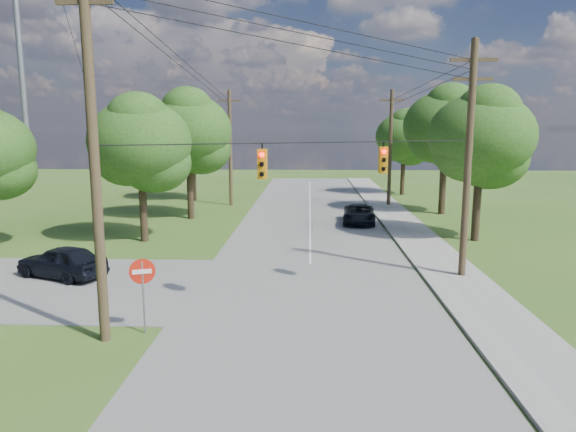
{
  "coord_description": "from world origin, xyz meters",
  "views": [
    {
      "loc": [
        1.91,
        -14.93,
        6.69
      ],
      "look_at": [
        1.09,
        5.0,
        3.3
      ],
      "focal_mm": 32.0,
      "sensor_mm": 36.0,
      "label": 1
    }
  ],
  "objects_px": {
    "pole_sw": "(93,145)",
    "pole_north_w": "(230,147)",
    "pole_north_e": "(390,147)",
    "pole_ne": "(468,157)",
    "car_cross_dark": "(62,261)",
    "do_not_enter_sign": "(143,280)",
    "car_main_north": "(359,214)"
  },
  "relations": [
    {
      "from": "car_cross_dark",
      "to": "do_not_enter_sign",
      "type": "xyz_separation_m",
      "value": [
        5.77,
        -6.18,
        1.06
      ]
    },
    {
      "from": "do_not_enter_sign",
      "to": "car_cross_dark",
      "type": "bearing_deg",
      "value": 113.94
    },
    {
      "from": "pole_north_e",
      "to": "pole_ne",
      "type": "bearing_deg",
      "value": -90.0
    },
    {
      "from": "pole_north_e",
      "to": "car_main_north",
      "type": "distance_m",
      "value": 10.21
    },
    {
      "from": "pole_sw",
      "to": "pole_north_w",
      "type": "height_order",
      "value": "pole_sw"
    },
    {
      "from": "pole_ne",
      "to": "car_cross_dark",
      "type": "distance_m",
      "value": 18.78
    },
    {
      "from": "pole_north_w",
      "to": "car_main_north",
      "type": "bearing_deg",
      "value": -39.15
    },
    {
      "from": "pole_north_w",
      "to": "do_not_enter_sign",
      "type": "distance_m",
      "value": 29.23
    },
    {
      "from": "pole_north_e",
      "to": "do_not_enter_sign",
      "type": "relative_size",
      "value": 3.93
    },
    {
      "from": "pole_north_e",
      "to": "car_main_north",
      "type": "height_order",
      "value": "pole_north_e"
    },
    {
      "from": "pole_sw",
      "to": "pole_north_w",
      "type": "bearing_deg",
      "value": 90.77
    },
    {
      "from": "car_cross_dark",
      "to": "pole_sw",
      "type": "bearing_deg",
      "value": 56.76
    },
    {
      "from": "pole_north_e",
      "to": "pole_north_w",
      "type": "height_order",
      "value": "same"
    },
    {
      "from": "pole_ne",
      "to": "pole_north_e",
      "type": "relative_size",
      "value": 1.05
    },
    {
      "from": "car_main_north",
      "to": "car_cross_dark",
      "type": "bearing_deg",
      "value": -131.14
    },
    {
      "from": "pole_ne",
      "to": "car_main_north",
      "type": "xyz_separation_m",
      "value": [
        -3.4,
        13.45,
        -4.77
      ]
    },
    {
      "from": "car_cross_dark",
      "to": "car_main_north",
      "type": "relative_size",
      "value": 0.92
    },
    {
      "from": "car_cross_dark",
      "to": "do_not_enter_sign",
      "type": "height_order",
      "value": "do_not_enter_sign"
    },
    {
      "from": "pole_sw",
      "to": "pole_north_w",
      "type": "xyz_separation_m",
      "value": [
        -0.4,
        29.6,
        -1.1
      ]
    },
    {
      "from": "pole_ne",
      "to": "car_cross_dark",
      "type": "xyz_separation_m",
      "value": [
        -18.17,
        -0.82,
        -4.69
      ]
    },
    {
      "from": "pole_sw",
      "to": "pole_ne",
      "type": "height_order",
      "value": "pole_sw"
    },
    {
      "from": "pole_ne",
      "to": "pole_north_w",
      "type": "xyz_separation_m",
      "value": [
        -13.9,
        22.0,
        -0.34
      ]
    },
    {
      "from": "pole_sw",
      "to": "pole_north_e",
      "type": "relative_size",
      "value": 1.2
    },
    {
      "from": "pole_ne",
      "to": "pole_sw",
      "type": "bearing_deg",
      "value": -150.62
    },
    {
      "from": "pole_ne",
      "to": "do_not_enter_sign",
      "type": "bearing_deg",
      "value": -150.55
    },
    {
      "from": "pole_sw",
      "to": "do_not_enter_sign",
      "type": "height_order",
      "value": "pole_sw"
    },
    {
      "from": "pole_ne",
      "to": "car_main_north",
      "type": "height_order",
      "value": "pole_ne"
    },
    {
      "from": "car_cross_dark",
      "to": "pole_ne",
      "type": "bearing_deg",
      "value": 114.79
    },
    {
      "from": "pole_sw",
      "to": "pole_north_e",
      "type": "bearing_deg",
      "value": 65.48
    },
    {
      "from": "pole_ne",
      "to": "pole_north_e",
      "type": "xyz_separation_m",
      "value": [
        -0.0,
        22.0,
        -0.34
      ]
    },
    {
      "from": "pole_ne",
      "to": "pole_north_e",
      "type": "height_order",
      "value": "pole_ne"
    },
    {
      "from": "car_cross_dark",
      "to": "car_main_north",
      "type": "xyz_separation_m",
      "value": [
        14.77,
        14.27,
        -0.08
      ]
    }
  ]
}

